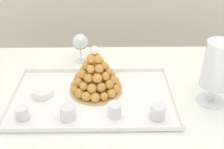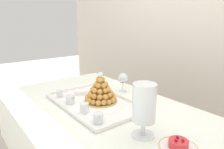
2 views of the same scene
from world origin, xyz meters
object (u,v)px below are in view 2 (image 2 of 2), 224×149
Objects in this scene: dessert_cup_mid_left at (70,100)px; fruit_tart_plate at (178,145)px; serving_tray at (94,103)px; croquembouche at (101,91)px; macaron_goblet at (144,104)px; dessert_cup_left at (60,94)px; creme_brulee_ramekin at (81,92)px; dessert_cup_centre at (85,108)px; dessert_cup_mid_right at (98,118)px; wine_glass at (123,79)px.

dessert_cup_mid_left is 0.34× the size of fruit_tart_plate.
serving_tray is 0.09m from croquembouche.
dessert_cup_mid_left is at bearing -168.32° from fruit_tart_plate.
dessert_cup_left is at bearing -172.18° from macaron_goblet.
creme_brulee_ramekin is 0.70m from macaron_goblet.
dessert_cup_mid_right is at bearing -3.10° from dessert_cup_centre.
wine_glass is (-0.55, 0.34, -0.06)m from macaron_goblet.
dessert_cup_mid_right is 0.21× the size of macaron_goblet.
wine_glass is at bearing 102.88° from serving_tray.
dessert_cup_mid_right is at bearing -155.80° from macaron_goblet.
dessert_cup_mid_left is 0.67× the size of creme_brulee_ramekin.
dessert_cup_centre is at bearing -65.97° from croquembouche.
serving_tray is 0.28m from dessert_cup_left.
macaron_goblet reaches higher than dessert_cup_left.
dessert_cup_centre is at bearing 2.71° from dessert_cup_mid_left.
dessert_cup_mid_left is at bearing -91.50° from wine_glass.
dessert_cup_left is 0.15m from creme_brulee_ramekin.
dessert_cup_centre is 0.21× the size of macaron_goblet.
dessert_cup_mid_left is at bearing -177.29° from dessert_cup_centre.
creme_brulee_ramekin is at bearing -114.06° from wine_glass.
croquembouche is 0.85× the size of macaron_goblet.
creme_brulee_ramekin is (-0.12, 0.15, -0.01)m from dessert_cup_mid_left.
serving_tray is at bearing 176.68° from macaron_goblet.
macaron_goblet is at bearing -32.00° from wine_glass.
wine_glass reaches higher than dessert_cup_mid_right.
dessert_cup_left is at bearing -153.15° from serving_tray.
dessert_cup_centre is 0.62× the size of creme_brulee_ramekin.
dessert_cup_mid_left and dessert_cup_mid_right have the same top height.
dessert_cup_centre is 0.38× the size of wine_glass.
croquembouche is at bearing 177.48° from fruit_tart_plate.
wine_glass is at bearing 65.94° from creme_brulee_ramekin.
wine_glass is (0.13, 0.30, 0.08)m from creme_brulee_ramekin.
croquembouche reaches higher than dessert_cup_mid_right.
dessert_cup_mid_right is (0.23, -0.18, -0.05)m from croquembouche.
dessert_cup_left reaches higher than creme_brulee_ramekin.
macaron_goblet is at bearing -3.75° from creme_brulee_ramekin.
fruit_tart_plate is at bearing 11.68° from dessert_cup_mid_left.
serving_tray is 4.50× the size of wine_glass.
dessert_cup_mid_left is at bearing -50.70° from creme_brulee_ramekin.
dessert_cup_mid_right reaches higher than creme_brulee_ramekin.
dessert_cup_centre is 1.01× the size of dessert_cup_mid_right.
dessert_cup_mid_right is at bearing -0.08° from dessert_cup_mid_left.
dessert_cup_mid_left is 0.40× the size of wine_glass.
creme_brulee_ramekin is at bearing 129.30° from dessert_cup_mid_left.
fruit_tart_plate is (0.85, 0.00, -0.01)m from creme_brulee_ramekin.
macaron_goblet reaches higher than dessert_cup_centre.
fruit_tart_plate is 1.18× the size of wine_glass.
dessert_cup_mid_right is at bearing -159.27° from fruit_tart_plate.
dessert_cup_left is 0.55× the size of creme_brulee_ramekin.
wine_glass is at bearing 125.36° from dessert_cup_mid_right.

